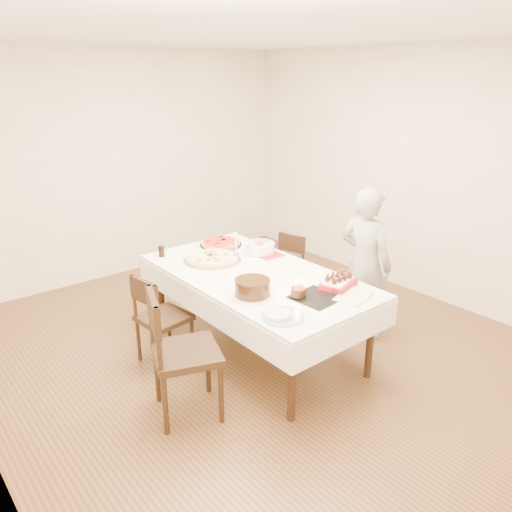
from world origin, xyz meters
TOP-DOWN VIEW (x-y plane):
  - floor at (0.00, 0.00)m, footprint 5.00×5.00m
  - wall_back at (0.00, 2.50)m, footprint 4.50×0.04m
  - wall_right at (2.25, 0.00)m, footprint 0.04×5.00m
  - ceiling at (0.00, 0.00)m, footprint 5.00×5.00m
  - dining_table at (-0.02, -0.05)m, footprint 1.78×2.40m
  - chair_right_savory at (0.81, 0.49)m, footprint 0.48×0.48m
  - chair_left_savory at (-0.75, 0.31)m, footprint 0.48×0.48m
  - chair_left_dessert at (-0.98, -0.43)m, footprint 0.66×0.66m
  - person at (0.96, -0.47)m, footprint 0.41×0.57m
  - pizza_white at (-0.13, 0.46)m, footprint 0.69×0.69m
  - pizza_pepperoni at (0.19, 0.77)m, footprint 0.52×0.52m
  - red_placemat at (0.38, 0.25)m, footprint 0.24×0.24m
  - pasta_bowl at (0.36, 0.34)m, footprint 0.38×0.38m
  - taper_candle at (0.08, 0.36)m, footprint 0.07×0.07m
  - shaker_pair at (0.13, 0.47)m, footprint 0.10×0.10m
  - cola_glass at (-0.44, 0.86)m, footprint 0.07×0.07m
  - layer_cake at (-0.33, -0.39)m, footprint 0.40×0.40m
  - cake_board at (0.03, -0.73)m, footprint 0.37×0.37m
  - birthday_cake at (-0.07, -0.64)m, footprint 0.14×0.14m
  - strawberry_box at (0.32, -0.70)m, footprint 0.36×0.28m
  - box_lid at (0.27, -0.91)m, footprint 0.37×0.29m
  - plate_stack at (-0.43, -0.80)m, footprint 0.23×0.23m
  - china_plate at (-0.39, -0.81)m, footprint 0.41×0.41m

SIDE VIEW (x-z plane):
  - floor at x=0.00m, z-range 0.00..0.00m
  - dining_table at x=-0.02m, z-range 0.00..0.75m
  - chair_right_savory at x=0.81m, z-range 0.00..0.77m
  - chair_left_savory at x=-0.75m, z-range 0.00..0.83m
  - chair_left_dessert at x=-0.98m, z-range 0.00..1.00m
  - person at x=0.96m, z-range 0.00..1.46m
  - red_placemat at x=0.38m, z-range 0.75..0.75m
  - cake_board at x=0.03m, z-range 0.74..0.76m
  - box_lid at x=0.27m, z-range 0.74..0.76m
  - china_plate at x=-0.39m, z-range 0.75..0.76m
  - plate_stack at x=-0.43m, z-range 0.75..0.79m
  - pizza_white at x=-0.13m, z-range 0.75..0.79m
  - pizza_pepperoni at x=0.19m, z-range 0.75..0.79m
  - strawberry_box at x=0.32m, z-range 0.75..0.83m
  - shaker_pair at x=0.13m, z-range 0.75..0.85m
  - cola_glass at x=-0.44m, z-range 0.75..0.86m
  - pasta_bowl at x=0.36m, z-range 0.76..0.85m
  - layer_cake at x=-0.33m, z-range 0.75..0.89m
  - birthday_cake at x=-0.07m, z-range 0.76..0.89m
  - taper_candle at x=0.08m, z-range 0.75..1.02m
  - wall_back at x=0.00m, z-range 0.00..2.70m
  - wall_right at x=2.25m, z-range 0.00..2.70m
  - ceiling at x=0.00m, z-range 2.70..2.70m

